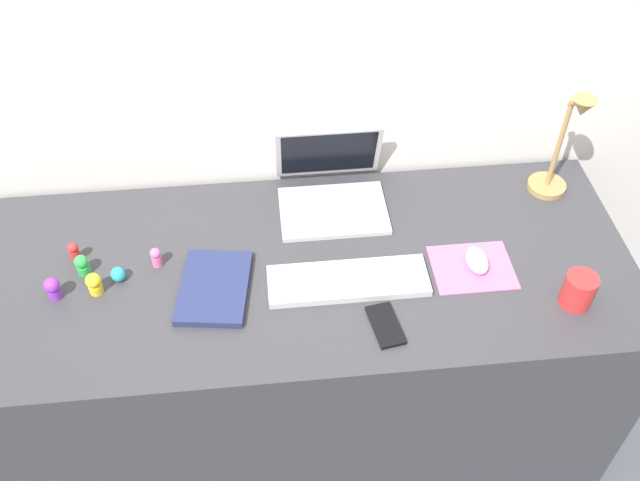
{
  "coord_description": "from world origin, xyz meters",
  "views": [
    {
      "loc": [
        -0.09,
        -1.23,
        2.1
      ],
      "look_at": [
        0.04,
        0.0,
        0.83
      ],
      "focal_mm": 39.3,
      "sensor_mm": 36.0,
      "label": 1
    }
  ],
  "objects_px": {
    "cell_phone": "(385,325)",
    "toy_figurine_red": "(74,252)",
    "keyboard": "(348,281)",
    "coffee_mug": "(579,290)",
    "toy_figurine_yellow": "(94,283)",
    "mouse": "(477,260)",
    "toy_figurine_green": "(82,265)",
    "toy_figurine_purple": "(53,288)",
    "toy_figurine_cyan": "(118,273)",
    "desk_lamp": "(563,148)",
    "laptop": "(331,185)",
    "notebook_pad": "(214,287)",
    "toy_figurine_pink": "(156,257)"
  },
  "relations": [
    {
      "from": "toy_figurine_purple",
      "to": "toy_figurine_green",
      "type": "xyz_separation_m",
      "value": [
        0.06,
        0.08,
        -0.01
      ]
    },
    {
      "from": "toy_figurine_cyan",
      "to": "toy_figurine_green",
      "type": "height_order",
      "value": "toy_figurine_green"
    },
    {
      "from": "coffee_mug",
      "to": "toy_figurine_pink",
      "type": "xyz_separation_m",
      "value": [
        -1.04,
        0.23,
        -0.02
      ]
    },
    {
      "from": "toy_figurine_purple",
      "to": "toy_figurine_red",
      "type": "bearing_deg",
      "value": 75.22
    },
    {
      "from": "desk_lamp",
      "to": "toy_figurine_green",
      "type": "height_order",
      "value": "desk_lamp"
    },
    {
      "from": "laptop",
      "to": "toy_figurine_yellow",
      "type": "height_order",
      "value": "laptop"
    },
    {
      "from": "keyboard",
      "to": "notebook_pad",
      "type": "xyz_separation_m",
      "value": [
        -0.34,
        0.01,
        0.0
      ]
    },
    {
      "from": "coffee_mug",
      "to": "toy_figurine_pink",
      "type": "relative_size",
      "value": 1.58
    },
    {
      "from": "mouse",
      "to": "toy_figurine_green",
      "type": "bearing_deg",
      "value": 175.4
    },
    {
      "from": "toy_figurine_cyan",
      "to": "desk_lamp",
      "type": "bearing_deg",
      "value": 9.59
    },
    {
      "from": "cell_phone",
      "to": "toy_figurine_red",
      "type": "relative_size",
      "value": 2.19
    },
    {
      "from": "coffee_mug",
      "to": "toy_figurine_purple",
      "type": "xyz_separation_m",
      "value": [
        -1.29,
        0.15,
        -0.01
      ]
    },
    {
      "from": "toy_figurine_yellow",
      "to": "toy_figurine_pink",
      "type": "distance_m",
      "value": 0.17
    },
    {
      "from": "laptop",
      "to": "notebook_pad",
      "type": "height_order",
      "value": "laptop"
    },
    {
      "from": "cell_phone",
      "to": "toy_figurine_red",
      "type": "height_order",
      "value": "toy_figurine_red"
    },
    {
      "from": "cell_phone",
      "to": "mouse",
      "type": "bearing_deg",
      "value": 22.95
    },
    {
      "from": "toy_figurine_green",
      "to": "toy_figurine_pink",
      "type": "bearing_deg",
      "value": 2.41
    },
    {
      "from": "toy_figurine_red",
      "to": "toy_figurine_cyan",
      "type": "bearing_deg",
      "value": -33.9
    },
    {
      "from": "notebook_pad",
      "to": "coffee_mug",
      "type": "relative_size",
      "value": 2.65
    },
    {
      "from": "keyboard",
      "to": "toy_figurine_yellow",
      "type": "bearing_deg",
      "value": 176.59
    },
    {
      "from": "notebook_pad",
      "to": "toy_figurine_cyan",
      "type": "distance_m",
      "value": 0.25
    },
    {
      "from": "coffee_mug",
      "to": "toy_figurine_cyan",
      "type": "bearing_deg",
      "value": 170.29
    },
    {
      "from": "mouse",
      "to": "toy_figurine_purple",
      "type": "relative_size",
      "value": 1.47
    },
    {
      "from": "coffee_mug",
      "to": "toy_figurine_green",
      "type": "distance_m",
      "value": 1.25
    },
    {
      "from": "keyboard",
      "to": "desk_lamp",
      "type": "relative_size",
      "value": 1.17
    },
    {
      "from": "keyboard",
      "to": "toy_figurine_yellow",
      "type": "xyz_separation_m",
      "value": [
        -0.64,
        0.04,
        0.02
      ]
    },
    {
      "from": "keyboard",
      "to": "coffee_mug",
      "type": "height_order",
      "value": "coffee_mug"
    },
    {
      "from": "cell_phone",
      "to": "notebook_pad",
      "type": "relative_size",
      "value": 0.53
    },
    {
      "from": "mouse",
      "to": "toy_figurine_cyan",
      "type": "relative_size",
      "value": 2.33
    },
    {
      "from": "laptop",
      "to": "toy_figurine_cyan",
      "type": "distance_m",
      "value": 0.63
    },
    {
      "from": "mouse",
      "to": "notebook_pad",
      "type": "relative_size",
      "value": 0.4
    },
    {
      "from": "toy_figurine_cyan",
      "to": "toy_figurine_red",
      "type": "xyz_separation_m",
      "value": [
        -0.12,
        0.08,
        0.01
      ]
    },
    {
      "from": "notebook_pad",
      "to": "toy_figurine_pink",
      "type": "bearing_deg",
      "value": 153.11
    },
    {
      "from": "cell_phone",
      "to": "toy_figurine_purple",
      "type": "distance_m",
      "value": 0.83
    },
    {
      "from": "laptop",
      "to": "toy_figurine_yellow",
      "type": "xyz_separation_m",
      "value": [
        -0.63,
        -0.29,
        -0.02
      ]
    },
    {
      "from": "keyboard",
      "to": "toy_figurine_yellow",
      "type": "relative_size",
      "value": 6.58
    },
    {
      "from": "coffee_mug",
      "to": "cell_phone",
      "type": "bearing_deg",
      "value": -176.79
    },
    {
      "from": "laptop",
      "to": "toy_figurine_green",
      "type": "distance_m",
      "value": 0.7
    },
    {
      "from": "desk_lamp",
      "to": "toy_figurine_green",
      "type": "bearing_deg",
      "value": -172.47
    },
    {
      "from": "laptop",
      "to": "notebook_pad",
      "type": "distance_m",
      "value": 0.46
    },
    {
      "from": "toy_figurine_red",
      "to": "toy_figurine_purple",
      "type": "distance_m",
      "value": 0.13
    },
    {
      "from": "coffee_mug",
      "to": "toy_figurine_green",
      "type": "bearing_deg",
      "value": 169.56
    },
    {
      "from": "desk_lamp",
      "to": "coffee_mug",
      "type": "xyz_separation_m",
      "value": [
        -0.07,
        -0.4,
        -0.12
      ]
    },
    {
      "from": "laptop",
      "to": "toy_figurine_green",
      "type": "bearing_deg",
      "value": -162.04
    },
    {
      "from": "mouse",
      "to": "toy_figurine_yellow",
      "type": "xyz_separation_m",
      "value": [
        -0.98,
        0.01,
        0.01
      ]
    },
    {
      "from": "toy_figurine_cyan",
      "to": "toy_figurine_red",
      "type": "bearing_deg",
      "value": 146.1
    },
    {
      "from": "toy_figurine_pink",
      "to": "laptop",
      "type": "bearing_deg",
      "value": 23.48
    },
    {
      "from": "cell_phone",
      "to": "toy_figurine_purple",
      "type": "bearing_deg",
      "value": 158.13
    },
    {
      "from": "toy_figurine_yellow",
      "to": "mouse",
      "type": "bearing_deg",
      "value": -0.68
    },
    {
      "from": "coffee_mug",
      "to": "laptop",
      "type": "bearing_deg",
      "value": 141.67
    }
  ]
}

